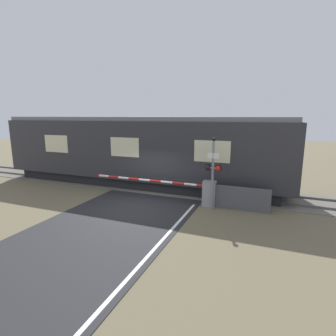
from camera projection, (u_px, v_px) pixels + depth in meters
name	position (u px, v px, depth m)	size (l,w,h in m)	color
ground_plane	(139.00, 205.00, 12.69)	(80.00, 80.00, 0.00)	#6B6047
track_bed	(165.00, 187.00, 15.74)	(36.00, 3.20, 0.13)	#666056
train	(137.00, 151.00, 16.01)	(17.99, 2.80, 4.20)	black
crossing_barrier	(197.00, 191.00, 12.66)	(6.64, 0.44, 1.23)	gray
signal_post	(213.00, 169.00, 11.88)	(0.78, 0.26, 3.31)	gray
roadside_fence	(238.00, 198.00, 11.96)	(2.84, 0.06, 1.10)	#4C4C51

